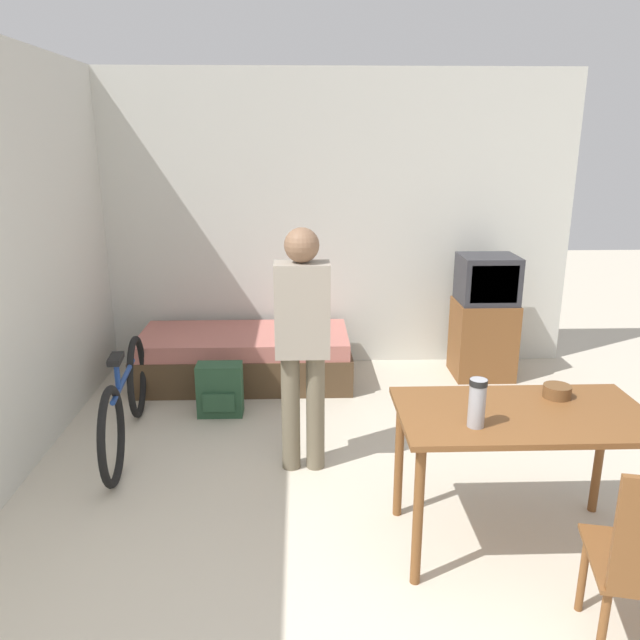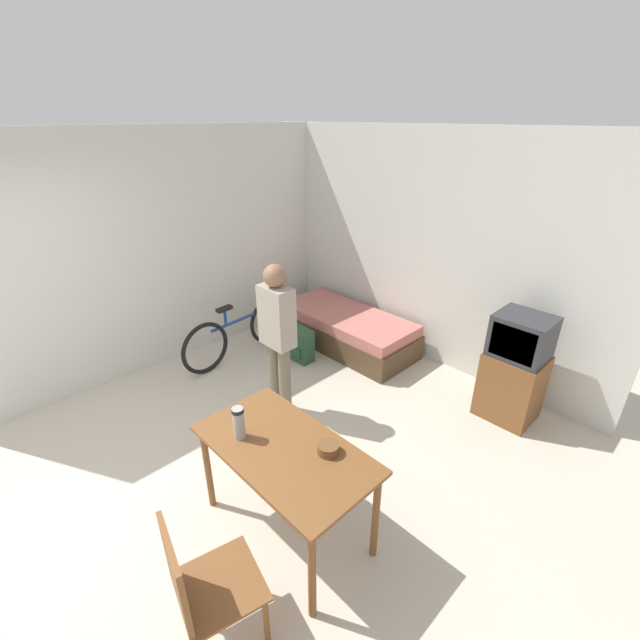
# 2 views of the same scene
# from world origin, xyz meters

# --- Properties ---
(wall_back) EXTENTS (4.81, 0.06, 2.70)m
(wall_back) POSITION_xyz_m (0.00, 3.99, 1.35)
(wall_back) COLOR silver
(wall_back) RESTS_ON ground_plane
(wall_left) EXTENTS (0.06, 4.96, 2.70)m
(wall_left) POSITION_xyz_m (-1.93, 1.98, 1.35)
(wall_left) COLOR silver
(wall_left) RESTS_ON ground_plane
(daybed) EXTENTS (1.87, 0.83, 0.46)m
(daybed) POSITION_xyz_m (-0.62, 3.47, 0.22)
(daybed) COLOR #4C3823
(daybed) RESTS_ON ground_plane
(tv) EXTENTS (0.52, 0.47, 1.11)m
(tv) POSITION_xyz_m (1.53, 3.55, 0.54)
(tv) COLOR brown
(tv) RESTS_ON ground_plane
(dining_table) EXTENTS (1.27, 0.70, 0.77)m
(dining_table) POSITION_xyz_m (1.00, 1.08, 0.67)
(dining_table) COLOR brown
(dining_table) RESTS_ON ground_plane
(bicycle) EXTENTS (0.20, 1.65, 0.73)m
(bicycle) POSITION_xyz_m (-1.36, 2.28, 0.33)
(bicycle) COLOR black
(bicycle) RESTS_ON ground_plane
(person_standing) EXTENTS (0.34, 0.21, 1.59)m
(person_standing) POSITION_xyz_m (-0.11, 1.93, 0.92)
(person_standing) COLOR #6B604C
(person_standing) RESTS_ON ground_plane
(thermos_flask) EXTENTS (0.09, 0.09, 0.24)m
(thermos_flask) POSITION_xyz_m (0.71, 0.93, 0.91)
(thermos_flask) COLOR #99999E
(thermos_flask) RESTS_ON dining_table
(mate_bowl) EXTENTS (0.15, 0.15, 0.07)m
(mate_bowl) POSITION_xyz_m (1.24, 1.26, 0.81)
(mate_bowl) COLOR brown
(mate_bowl) RESTS_ON dining_table
(backpack) EXTENTS (0.35, 0.21, 0.42)m
(backpack) POSITION_xyz_m (-0.76, 2.77, 0.21)
(backpack) COLOR #284C33
(backpack) RESTS_ON ground_plane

